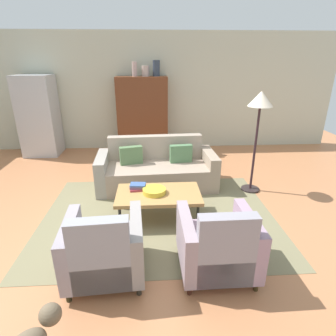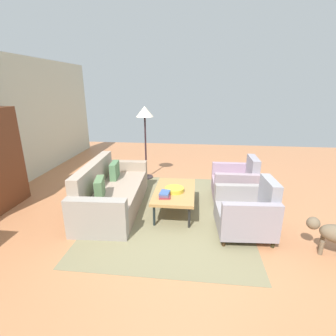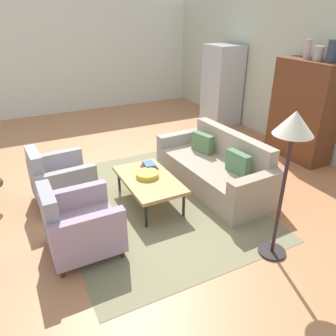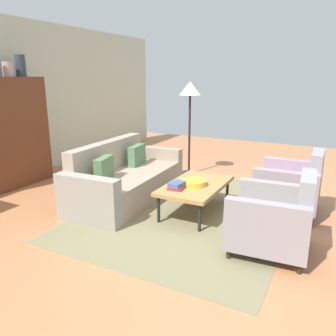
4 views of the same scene
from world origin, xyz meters
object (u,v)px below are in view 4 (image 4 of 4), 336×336
at_px(book_stack, 177,186).
at_px(coffee_table, 196,186).
at_px(floor_lamp, 190,97).
at_px(vase_small, 21,66).
at_px(fruit_bowl, 194,182).
at_px(cabinet, 10,133).
at_px(armchair_right, 293,188).
at_px(armchair_left, 276,221).
at_px(couch, 123,180).
at_px(vase_round, 8,69).

bearing_deg(book_stack, coffee_table, -25.04).
xyz_separation_m(coffee_table, floor_lamp, (1.66, 0.84, 1.07)).
distance_m(vase_small, floor_lamp, 2.93).
bearing_deg(fruit_bowl, vase_small, 87.87).
bearing_deg(floor_lamp, cabinet, 129.14).
distance_m(armchair_right, floor_lamp, 2.52).
height_order(book_stack, floor_lamp, floor_lamp).
xyz_separation_m(coffee_table, fruit_bowl, (-0.06, 0.00, 0.07)).
distance_m(coffee_table, cabinet, 3.29).
xyz_separation_m(fruit_bowl, book_stack, (-0.24, 0.14, 0.01)).
height_order(fruit_bowl, cabinet, cabinet).
height_order(cabinet, vase_small, vase_small).
distance_m(book_stack, floor_lamp, 2.31).
height_order(armchair_left, book_stack, armchair_left).
distance_m(couch, vase_small, 2.66).
xyz_separation_m(coffee_table, book_stack, (-0.30, 0.14, 0.08)).
height_order(fruit_bowl, vase_round, vase_round).
bearing_deg(armchair_right, vase_small, 96.30).
height_order(armchair_right, vase_round, vase_round).
bearing_deg(floor_lamp, armchair_left, -138.36).
xyz_separation_m(coffee_table, vase_small, (0.06, 3.23, 1.60)).
distance_m(fruit_bowl, floor_lamp, 2.16).
height_order(coffee_table, vase_round, vase_round).
height_order(coffee_table, cabinet, cabinet).
height_order(couch, armchair_left, armchair_left).
bearing_deg(cabinet, coffee_table, -84.91).
relative_size(coffee_table, book_stack, 4.73).
relative_size(couch, armchair_left, 2.43).
distance_m(couch, armchair_right, 2.43).
xyz_separation_m(couch, fruit_bowl, (-0.06, -1.19, 0.16)).
bearing_deg(armchair_right, cabinet, 100.72).
height_order(couch, cabinet, cabinet).
bearing_deg(vase_small, vase_round, 180.00).
distance_m(cabinet, vase_round, 1.02).
distance_m(couch, vase_round, 2.62).
bearing_deg(coffee_table, vase_small, 88.91).
bearing_deg(couch, coffee_table, 87.48).
distance_m(coffee_table, armchair_right, 1.31).
xyz_separation_m(couch, coffee_table, (0.00, -1.19, 0.08)).
bearing_deg(coffee_table, couch, 90.20).
xyz_separation_m(book_stack, floor_lamp, (1.96, 0.70, 0.99)).
xyz_separation_m(armchair_right, fruit_bowl, (-0.66, 1.17, 0.10)).
height_order(vase_round, floor_lamp, vase_round).
bearing_deg(armchair_left, vase_round, 80.96).
bearing_deg(book_stack, floor_lamp, 19.76).
relative_size(fruit_bowl, floor_lamp, 0.19).
height_order(book_stack, cabinet, cabinet).
bearing_deg(vase_small, coffee_table, -91.09).
height_order(couch, armchair_right, armchair_right).
xyz_separation_m(fruit_bowl, vase_small, (0.12, 3.23, 1.53)).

